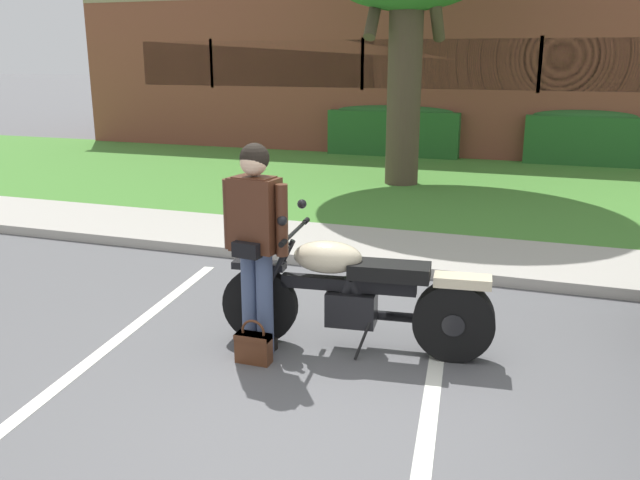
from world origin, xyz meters
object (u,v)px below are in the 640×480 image
(motorcycle, at_px, (365,295))
(handbag, at_px, (253,345))
(hedge_left, at_px, (395,129))
(hedge_center_left, at_px, (582,136))
(rider_person, at_px, (255,234))
(brick_building, at_px, (546,66))

(motorcycle, bearing_deg, handbag, -145.92)
(hedge_left, xyz_separation_m, hedge_center_left, (4.18, 0.00, -0.00))
(motorcycle, height_order, rider_person, rider_person)
(motorcycle, distance_m, rider_person, 1.01)
(handbag, distance_m, hedge_center_left, 11.66)
(motorcycle, bearing_deg, brick_building, 86.86)
(rider_person, relative_size, brick_building, 0.07)
(hedge_center_left, bearing_deg, handbag, -103.26)
(hedge_left, distance_m, brick_building, 6.66)
(motorcycle, distance_m, hedge_center_left, 10.99)
(hedge_left, bearing_deg, rider_person, -82.55)
(motorcycle, bearing_deg, rider_person, -159.17)
(hedge_center_left, bearing_deg, hedge_left, 180.00)
(handbag, distance_m, brick_building, 17.20)
(handbag, height_order, hedge_center_left, hedge_center_left)
(rider_person, height_order, hedge_left, rider_person)
(motorcycle, relative_size, rider_person, 1.31)
(hedge_center_left, distance_m, brick_building, 5.94)
(rider_person, relative_size, hedge_left, 0.55)
(rider_person, bearing_deg, hedge_left, 97.45)
(handbag, bearing_deg, hedge_center_left, 76.74)
(rider_person, relative_size, hedge_center_left, 0.71)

